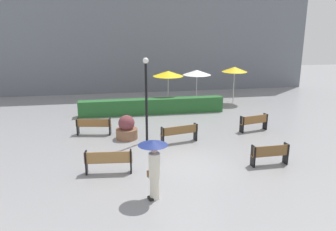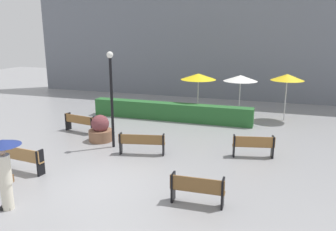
# 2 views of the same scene
# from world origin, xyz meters

# --- Properties ---
(ground_plane) EXTENTS (60.00, 60.00, 0.00)m
(ground_plane) POSITION_xyz_m (0.00, 0.00, 0.00)
(ground_plane) COLOR gray
(bench_near_right) EXTENTS (1.59, 0.41, 0.88)m
(bench_near_right) POSITION_xyz_m (3.32, -0.53, 0.51)
(bench_near_right) COLOR brown
(bench_near_right) RESTS_ON ground
(bench_mid_center) EXTENTS (1.90, 0.72, 0.87)m
(bench_mid_center) POSITION_xyz_m (0.23, 2.76, 0.53)
(bench_mid_center) COLOR brown
(bench_mid_center) RESTS_ON ground
(bench_near_left) EXTENTS (1.85, 0.49, 0.92)m
(bench_near_left) POSITION_xyz_m (-3.20, -0.18, 0.55)
(bench_near_left) COLOR #9E7242
(bench_near_left) RESTS_ON ground
(bench_far_right) EXTENTS (1.66, 0.66, 0.88)m
(bench_far_right) POSITION_xyz_m (4.56, 3.87, 0.53)
(bench_far_right) COLOR olive
(bench_far_right) RESTS_ON ground
(bench_far_left) EXTENTS (1.83, 0.67, 0.88)m
(bench_far_left) POSITION_xyz_m (-3.92, 4.74, 0.53)
(bench_far_left) COLOR olive
(bench_far_left) RESTS_ON ground
(pedestrian_with_umbrella) EXTENTS (0.98, 0.98, 2.03)m
(pedestrian_with_umbrella) POSITION_xyz_m (-1.72, -2.39, 1.32)
(pedestrian_with_umbrella) COLOR silver
(pedestrian_with_umbrella) RESTS_ON ground
(planter_pot) EXTENTS (1.08, 1.08, 1.22)m
(planter_pot) POSITION_xyz_m (-2.26, 3.83, 0.52)
(planter_pot) COLOR brown
(planter_pot) RESTS_ON ground
(lamp_post) EXTENTS (0.28, 0.28, 4.11)m
(lamp_post) POSITION_xyz_m (-1.31, 3.25, 2.50)
(lamp_post) COLOR black
(lamp_post) RESTS_ON ground
(patio_umbrella_yellow) EXTENTS (2.05, 2.05, 2.54)m
(patio_umbrella_yellow) POSITION_xyz_m (0.90, 9.74, 2.36)
(patio_umbrella_yellow) COLOR silver
(patio_umbrella_yellow) RESTS_ON ground
(patio_umbrella_white) EXTENTS (2.00, 2.00, 2.40)m
(patio_umbrella_white) POSITION_xyz_m (3.19, 10.89, 2.22)
(patio_umbrella_white) COLOR silver
(patio_umbrella_white) RESTS_ON ground
(patio_umbrella_yellow_far) EXTENTS (1.80, 1.80, 2.63)m
(patio_umbrella_yellow_far) POSITION_xyz_m (5.77, 10.29, 2.45)
(patio_umbrella_yellow_far) COLOR silver
(patio_umbrella_yellow_far) RESTS_ON ground
(hedge_strip) EXTENTS (9.21, 0.70, 0.98)m
(hedge_strip) POSITION_xyz_m (-0.38, 8.40, 0.49)
(hedge_strip) COLOR #28602D
(hedge_strip) RESTS_ON ground
(building_facade) EXTENTS (28.00, 1.20, 10.90)m
(building_facade) POSITION_xyz_m (0.00, 16.00, 5.45)
(building_facade) COLOR slate
(building_facade) RESTS_ON ground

